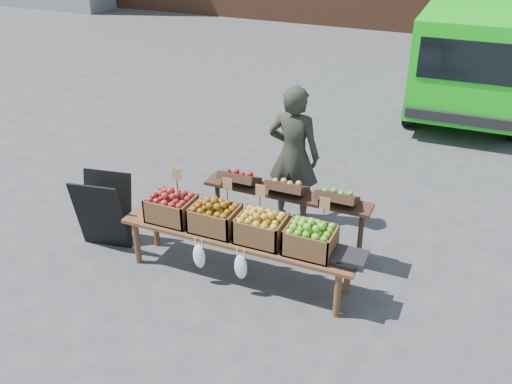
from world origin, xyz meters
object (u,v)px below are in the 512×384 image
at_px(chalkboard_sign, 104,212).
at_px(back_table, 286,213).
at_px(delivery_van, 474,57).
at_px(display_bench, 238,256).
at_px(crate_golden_apples, 171,208).
at_px(crate_red_apples, 261,229).
at_px(weighing_scale, 350,258).
at_px(crate_green_apples, 310,240).
at_px(crate_russet_pears, 215,218).
at_px(vendor, 294,156).

height_order(chalkboard_sign, back_table, back_table).
relative_size(delivery_van, chalkboard_sign, 4.86).
relative_size(back_table, display_bench, 0.78).
height_order(delivery_van, display_bench, delivery_van).
height_order(chalkboard_sign, crate_golden_apples, chalkboard_sign).
xyz_separation_m(crate_golden_apples, crate_red_apples, (1.10, 0.00, 0.00)).
bearing_deg(weighing_scale, crate_golden_apples, 180.00).
xyz_separation_m(delivery_van, crate_red_apples, (-1.52, -6.94, -0.30)).
xyz_separation_m(chalkboard_sign, display_bench, (1.77, 0.03, -0.18)).
xyz_separation_m(crate_golden_apples, crate_green_apples, (1.65, 0.00, 0.00)).
xyz_separation_m(delivery_van, back_table, (-1.51, -6.22, -0.49)).
bearing_deg(delivery_van, crate_green_apples, -98.94).
bearing_deg(weighing_scale, crate_russet_pears, 180.00).
relative_size(crate_golden_apples, weighing_scale, 1.47).
distance_m(back_table, crate_red_apples, 0.74).
bearing_deg(crate_red_apples, back_table, 88.85).
distance_m(vendor, display_bench, 1.60).
distance_m(back_table, crate_russet_pears, 0.93).
relative_size(crate_golden_apples, crate_red_apples, 1.00).
height_order(back_table, crate_russet_pears, back_table).
bearing_deg(back_table, display_bench, -111.90).
xyz_separation_m(display_bench, crate_russet_pears, (-0.27, 0.00, 0.42)).
bearing_deg(crate_green_apples, chalkboard_sign, -179.38).
xyz_separation_m(back_table, crate_red_apples, (-0.01, -0.72, 0.19)).
height_order(delivery_van, vendor, delivery_van).
height_order(chalkboard_sign, crate_russet_pears, chalkboard_sign).
distance_m(chalkboard_sign, weighing_scale, 3.02).
distance_m(chalkboard_sign, crate_red_apples, 2.06).
relative_size(vendor, crate_russet_pears, 3.68).
xyz_separation_m(crate_red_apples, crate_green_apples, (0.55, 0.00, 0.00)).
relative_size(back_table, crate_russet_pears, 4.20).
xyz_separation_m(back_table, weighing_scale, (0.96, -0.72, 0.09)).
relative_size(chalkboard_sign, crate_golden_apples, 1.87).
height_order(crate_russet_pears, weighing_scale, crate_russet_pears).
bearing_deg(crate_russet_pears, vendor, 75.58).
xyz_separation_m(crate_golden_apples, weighing_scale, (2.08, -0.00, -0.10)).
relative_size(vendor, display_bench, 0.68).
bearing_deg(back_table, vendor, 104.28).
distance_m(delivery_van, vendor, 5.74).
relative_size(delivery_van, weighing_scale, 13.32).
xyz_separation_m(delivery_van, display_bench, (-1.80, -6.94, -0.73)).
bearing_deg(crate_green_apples, back_table, 126.64).
height_order(crate_russet_pears, crate_red_apples, same).
bearing_deg(chalkboard_sign, crate_golden_apples, -7.92).
bearing_deg(vendor, weighing_scale, 126.59).
xyz_separation_m(crate_russet_pears, weighing_scale, (1.52, -0.00, -0.10)).
relative_size(chalkboard_sign, weighing_scale, 2.74).
distance_m(display_bench, crate_russet_pears, 0.51).
distance_m(crate_red_apples, weighing_scale, 0.98).
xyz_separation_m(chalkboard_sign, crate_russet_pears, (1.49, 0.03, 0.24)).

